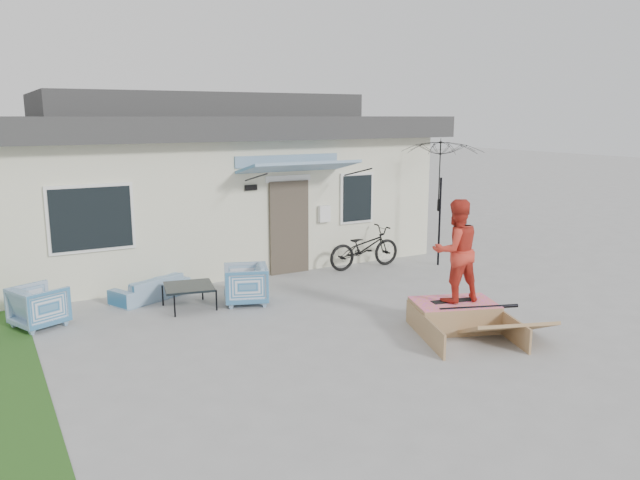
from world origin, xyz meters
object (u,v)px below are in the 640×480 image
loveseat (150,284)px  armchair_left (39,304)px  patio_umbrella (441,192)px  armchair_right (246,282)px  skate_ramp (454,315)px  skateboard (453,300)px  bicycle (364,243)px  skater (456,249)px  coffee_table (189,297)px

loveseat → armchair_left: bearing=-5.6°
loveseat → patio_umbrella: 6.91m
armchair_left → armchair_right: size_ratio=0.95×
skate_ramp → skateboard: 0.25m
bicycle → skater: 4.40m
loveseat → skateboard: (4.04, -4.16, 0.17)m
patio_umbrella → skateboard: (-2.69, -3.59, -1.28)m
coffee_table → skate_ramp: 4.82m
loveseat → armchair_left: armchair_left is taller
armchair_left → coffee_table: size_ratio=0.90×
patio_umbrella → skate_ramp: bearing=-126.8°
loveseat → coffee_table: loveseat is taller
skate_ramp → skater: bearing=90.0°
coffee_table → skater: size_ratio=0.51×
skateboard → armchair_right: bearing=143.1°
bicycle → patio_umbrella: patio_umbrella is taller
armchair_right → skater: skater is taller
bicycle → skate_ramp: bearing=167.0°
loveseat → skater: size_ratio=0.90×
coffee_table → patio_umbrella: bearing=3.3°
coffee_table → patio_umbrella: (6.25, 0.36, 1.53)m
armchair_right → bicycle: 3.73m
bicycle → skate_ramp: size_ratio=1.04×
patio_umbrella → skate_ramp: 4.78m
bicycle → armchair_right: bearing=109.7°
bicycle → armchair_left: bearing=96.3°
armchair_left → bicycle: (7.07, 0.75, 0.20)m
skateboard → coffee_table: bearing=150.6°
armchair_right → skate_ramp: size_ratio=0.46×
loveseat → skateboard: 5.80m
loveseat → coffee_table: (0.48, -0.94, -0.09)m
patio_umbrella → bicycle: bearing=159.8°
loveseat → armchair_right: armchair_right is taller
armchair_left → skate_ramp: (6.07, -3.51, -0.17)m
armchair_right → patio_umbrella: 5.42m
armchair_right → bicycle: (3.51, 1.24, 0.18)m
armchair_left → skateboard: bearing=-142.9°
armchair_left → skateboard: size_ratio=1.02×
loveseat → armchair_right: bearing=117.7°
bicycle → skateboard: (-0.99, -4.22, -0.12)m
bicycle → patio_umbrella: size_ratio=0.80×
loveseat → skateboard: loveseat is taller
coffee_table → skater: 4.93m
armchair_left → armchair_right: (3.56, -0.49, 0.02)m
armchair_right → skate_ramp: bearing=59.6°
armchair_left → bicycle: 7.11m
bicycle → skate_ramp: bicycle is taller
loveseat → armchair_left: size_ratio=1.97×
coffee_table → armchair_right: bearing=-13.4°
skateboard → skater: skater is taller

